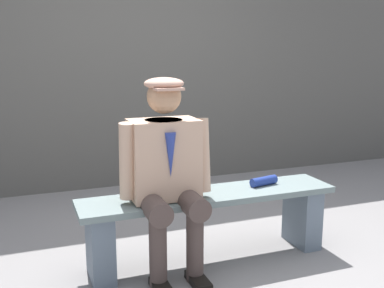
% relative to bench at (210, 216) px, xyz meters
% --- Properties ---
extents(ground_plane, '(30.00, 30.00, 0.00)m').
position_rel_bench_xyz_m(ground_plane, '(0.00, 0.00, -0.32)').
color(ground_plane, gray).
extents(bench, '(1.79, 0.38, 0.49)m').
position_rel_bench_xyz_m(bench, '(0.00, 0.00, 0.00)').
color(bench, slate).
rests_on(bench, ground).
extents(seated_man, '(0.61, 0.56, 1.28)m').
position_rel_bench_xyz_m(seated_man, '(0.32, 0.06, 0.39)').
color(seated_man, tan).
rests_on(seated_man, ground).
extents(rolled_magazine, '(0.22, 0.11, 0.06)m').
position_rel_bench_xyz_m(rolled_magazine, '(-0.43, -0.03, 0.20)').
color(rolled_magazine, navy).
rests_on(rolled_magazine, bench).
extents(stadium_wall, '(12.00, 0.24, 2.54)m').
position_rel_bench_xyz_m(stadium_wall, '(0.00, -2.10, 0.95)').
color(stadium_wall, '#514F4A').
rests_on(stadium_wall, ground).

